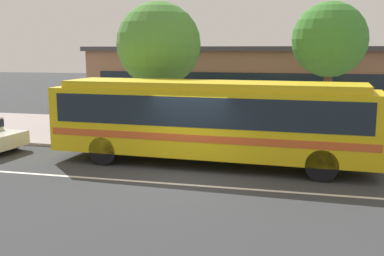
% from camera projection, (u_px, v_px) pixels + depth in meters
% --- Properties ---
extents(ground_plane, '(120.00, 120.00, 0.00)m').
position_uv_depth(ground_plane, '(184.00, 177.00, 14.73)').
color(ground_plane, '#343739').
extents(sidewalk_slab, '(60.00, 8.00, 0.12)m').
position_uv_depth(sidewalk_slab, '(225.00, 135.00, 21.58)').
color(sidewalk_slab, '#A0918E').
rests_on(sidewalk_slab, ground_plane).
extents(lane_stripe_center, '(56.00, 0.16, 0.01)m').
position_uv_depth(lane_stripe_center, '(177.00, 184.00, 13.97)').
color(lane_stripe_center, silver).
rests_on(lane_stripe_center, ground_plane).
extents(transit_bus, '(11.18, 2.95, 2.89)m').
position_uv_depth(transit_bus, '(211.00, 117.00, 16.08)').
color(transit_bus, gold).
rests_on(transit_bus, ground_plane).
extents(pedestrian_waiting_near_sign, '(0.39, 0.39, 1.71)m').
position_uv_depth(pedestrian_waiting_near_sign, '(222.00, 123.00, 18.25)').
color(pedestrian_waiting_near_sign, '#6A6057').
rests_on(pedestrian_waiting_near_sign, sidewalk_slab).
extents(pedestrian_walking_along_curb, '(0.46, 0.46, 1.67)m').
position_uv_depth(pedestrian_walking_along_curb, '(141.00, 119.00, 19.58)').
color(pedestrian_walking_along_curb, '#2E3636').
rests_on(pedestrian_walking_along_curb, sidewalk_slab).
extents(pedestrian_standing_by_tree, '(0.48, 0.48, 1.74)m').
position_uv_depth(pedestrian_standing_by_tree, '(295.00, 126.00, 17.46)').
color(pedestrian_standing_by_tree, '#372B2F').
rests_on(pedestrian_standing_by_tree, sidewalk_slab).
extents(bus_stop_sign, '(0.11, 0.44, 2.43)m').
position_uv_depth(bus_stop_sign, '(359.00, 114.00, 16.87)').
color(bus_stop_sign, gray).
rests_on(bus_stop_sign, sidewalk_slab).
extents(street_tree_near_stop, '(3.56, 3.56, 5.85)m').
position_uv_depth(street_tree_near_stop, '(159.00, 45.00, 19.77)').
color(street_tree_near_stop, brown).
rests_on(street_tree_near_stop, sidewalk_slab).
extents(street_tree_mid_block, '(3.03, 3.03, 5.76)m').
position_uv_depth(street_tree_mid_block, '(330.00, 40.00, 18.89)').
color(street_tree_mid_block, brown).
rests_on(street_tree_mid_block, sidewalk_slab).
extents(station_building, '(21.43, 7.20, 4.12)m').
position_uv_depth(station_building, '(287.00, 84.00, 26.11)').
color(station_building, '#8D634C').
rests_on(station_building, ground_plane).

